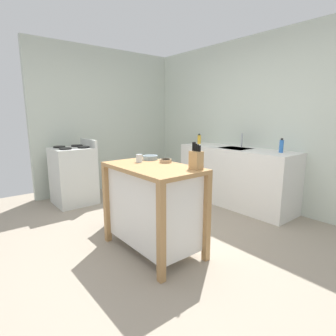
{
  "coord_description": "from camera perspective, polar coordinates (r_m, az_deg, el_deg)",
  "views": [
    {
      "loc": [
        2.27,
        -1.59,
        1.41
      ],
      "look_at": [
        0.13,
        0.16,
        0.86
      ],
      "focal_mm": 28.65,
      "sensor_mm": 36.0,
      "label": 1
    }
  ],
  "objects": [
    {
      "name": "ground_plane",
      "position": [
        3.11,
        -3.98,
        -15.73
      ],
      "size": [
        5.93,
        5.93,
        0.0
      ],
      "primitive_type": "plane",
      "color": "gray",
      "rests_on": "ground"
    },
    {
      "name": "wall_back",
      "position": [
        4.42,
        20.08,
        9.15
      ],
      "size": [
        4.93,
        0.1,
        2.6
      ],
      "primitive_type": "cube",
      "color": "silver",
      "rests_on": "ground"
    },
    {
      "name": "wall_left",
      "position": [
        5.31,
        -12.66,
        9.8
      ],
      "size": [
        0.1,
        2.8,
        2.6
      ],
      "primitive_type": "cube",
      "color": "beige",
      "rests_on": "ground"
    },
    {
      "name": "kitchen_island",
      "position": [
        2.79,
        -3.21,
        -7.61
      ],
      "size": [
        1.05,
        0.61,
        0.91
      ],
      "color": "#AD7F4C",
      "rests_on": "ground"
    },
    {
      "name": "knife_block",
      "position": [
        2.5,
        6.0,
        1.82
      ],
      "size": [
        0.11,
        0.09,
        0.25
      ],
      "color": "tan",
      "rests_on": "kitchen_island"
    },
    {
      "name": "bowl_stoneware_deep",
      "position": [
        2.86,
        -0.5,
        1.58
      ],
      "size": [
        0.13,
        0.13,
        0.04
      ],
      "color": "tan",
      "rests_on": "kitchen_island"
    },
    {
      "name": "bowl_ceramic_small",
      "position": [
        3.04,
        -3.79,
        2.26
      ],
      "size": [
        0.17,
        0.17,
        0.05
      ],
      "color": "gray",
      "rests_on": "kitchen_island"
    },
    {
      "name": "drinking_cup",
      "position": [
        2.89,
        -6.14,
        2.08
      ],
      "size": [
        0.07,
        0.07,
        0.09
      ],
      "color": "silver",
      "rests_on": "kitchen_island"
    },
    {
      "name": "trash_bin",
      "position": [
        3.5,
        -9.92,
        -7.17
      ],
      "size": [
        0.36,
        0.28,
        0.63
      ],
      "color": "slate",
      "rests_on": "ground"
    },
    {
      "name": "sink_counter",
      "position": [
        4.39,
        13.99,
        -1.69
      ],
      "size": [
        1.89,
        0.6,
        0.9
      ],
      "color": "white",
      "rests_on": "ground"
    },
    {
      "name": "sink_faucet",
      "position": [
        4.41,
        15.44,
        5.68
      ],
      "size": [
        0.02,
        0.02,
        0.22
      ],
      "color": "#B7BCC1",
      "rests_on": "sink_counter"
    },
    {
      "name": "bottle_dish_soap",
      "position": [
        3.97,
        22.98,
        4.33
      ],
      "size": [
        0.06,
        0.06,
        0.2
      ],
      "color": "blue",
      "rests_on": "sink_counter"
    },
    {
      "name": "bottle_spray_cleaner",
      "position": [
        4.82,
        6.64,
        6.1
      ],
      "size": [
        0.06,
        0.06,
        0.18
      ],
      "color": "yellow",
      "rests_on": "sink_counter"
    },
    {
      "name": "stove",
      "position": [
        4.54,
        -19.46,
        -1.48
      ],
      "size": [
        0.6,
        0.6,
        1.02
      ],
      "color": "silver",
      "rests_on": "ground"
    }
  ]
}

